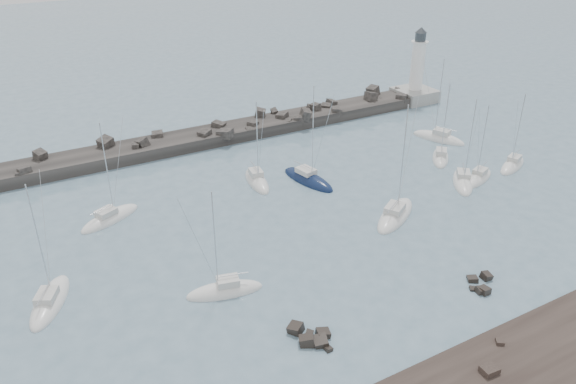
# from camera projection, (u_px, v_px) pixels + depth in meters

# --- Properties ---
(ground) EXTENTS (400.00, 400.00, 0.00)m
(ground) POSITION_uv_depth(u_px,v_px,m) (307.00, 271.00, 58.29)
(ground) COLOR slate
(ground) RESTS_ON ground
(rock_cluster_near) EXTENTS (3.47, 4.60, 1.48)m
(rock_cluster_near) POSITION_uv_depth(u_px,v_px,m) (312.00, 337.00, 49.17)
(rock_cluster_near) COLOR black
(rock_cluster_near) RESTS_ON ground
(rock_cluster_far) EXTENTS (3.54, 3.39, 1.40)m
(rock_cluster_far) POSITION_uv_depth(u_px,v_px,m) (480.00, 284.00, 56.10)
(rock_cluster_far) COLOR black
(rock_cluster_far) RESTS_ON ground
(breakwater) EXTENTS (115.00, 7.69, 4.99)m
(breakwater) POSITION_uv_depth(u_px,v_px,m) (132.00, 155.00, 84.19)
(breakwater) COLOR #2B2826
(breakwater) RESTS_ON ground
(lighthouse) EXTENTS (7.00, 7.00, 14.60)m
(lighthouse) POSITION_uv_depth(u_px,v_px,m) (415.00, 85.00, 106.70)
(lighthouse) COLOR gray
(lighthouse) RESTS_ON ground
(sailboat_3) EXTENTS (6.18, 8.77, 13.41)m
(sailboat_3) POSITION_uv_depth(u_px,v_px,m) (50.00, 302.00, 53.60)
(sailboat_3) COLOR white
(sailboat_3) RESTS_ON ground
(sailboat_4) EXTENTS (8.63, 5.93, 13.16)m
(sailboat_4) POSITION_uv_depth(u_px,v_px,m) (110.00, 219.00, 67.67)
(sailboat_4) COLOR white
(sailboat_4) RESTS_ON ground
(sailboat_5) EXTENTS (7.97, 4.08, 12.23)m
(sailboat_5) POSITION_uv_depth(u_px,v_px,m) (225.00, 291.00, 55.09)
(sailboat_5) COLOR white
(sailboat_5) RESTS_ON ground
(sailboat_6) EXTENTS (3.73, 8.24, 12.75)m
(sailboat_6) POSITION_uv_depth(u_px,v_px,m) (257.00, 181.00, 76.64)
(sailboat_6) COLOR white
(sailboat_6) RESTS_ON ground
(sailboat_7) EXTENTS (9.74, 7.61, 15.17)m
(sailboat_7) POSITION_uv_depth(u_px,v_px,m) (395.00, 216.00, 68.32)
(sailboat_7) COLOR white
(sailboat_7) RESTS_ON ground
(sailboat_8) EXTENTS (4.63, 9.71, 14.69)m
(sailboat_8) POSITION_uv_depth(u_px,v_px,m) (308.00, 180.00, 77.09)
(sailboat_8) COLOR #0E1B3C
(sailboat_8) RESTS_ON ground
(sailboat_9) EXTENTS (7.74, 4.81, 11.83)m
(sailboat_9) POSITION_uv_depth(u_px,v_px,m) (478.00, 179.00, 77.41)
(sailboat_9) COLOR white
(sailboat_9) RESTS_ON ground
(sailboat_10) EXTENTS (5.98, 9.21, 14.07)m
(sailboat_10) POSITION_uv_depth(u_px,v_px,m) (439.00, 139.00, 90.47)
(sailboat_10) COLOR white
(sailboat_10) RESTS_ON ground
(sailboat_11) EXTENTS (7.30, 8.02, 13.14)m
(sailboat_11) POSITION_uv_depth(u_px,v_px,m) (463.00, 182.00, 76.48)
(sailboat_11) COLOR white
(sailboat_11) RESTS_ON ground
(sailboat_12) EXTENTS (6.98, 7.18, 12.27)m
(sailboat_12) POSITION_uv_depth(u_px,v_px,m) (440.00, 158.00, 83.72)
(sailboat_12) COLOR white
(sailboat_12) RESTS_ON ground
(sailboat_13) EXTENTS (7.80, 5.06, 12.00)m
(sailboat_13) POSITION_uv_depth(u_px,v_px,m) (512.00, 166.00, 81.18)
(sailboat_13) COLOR white
(sailboat_13) RESTS_ON ground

